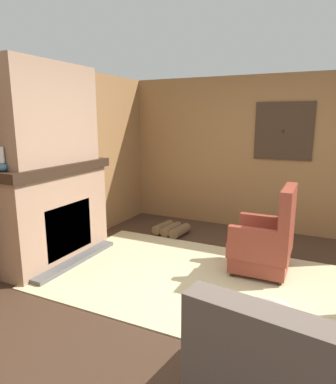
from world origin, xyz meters
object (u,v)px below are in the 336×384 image
Objects in this scene: firewood_stack at (171,229)px; oil_lamp_vase at (2,163)px; decorative_plate_on_mantel at (52,152)px; armchair at (266,243)px; sofa_segment at (299,380)px; storage_case at (73,155)px.

oil_lamp_vase is at bearing -112.09° from firewood_stack.
firewood_stack is 2.19m from decorative_plate_on_mantel.
oil_lamp_vase reaches higher than armchair.
oil_lamp_vase is 0.20× the size of sofa_segment.
storage_case reaches higher than armchair.
decorative_plate_on_mantel is at bearing 15.37° from armchair.
storage_case is 0.21× the size of sofa_segment.
armchair is at bearing 30.24° from oil_lamp_vase.
decorative_plate_on_mantel is (-0.92, -1.49, 1.30)m from firewood_stack.
sofa_segment is (3.02, -0.56, -1.04)m from oil_lamp_vase.
oil_lamp_vase is at bearing 88.21° from sofa_segment.
decorative_plate_on_mantel reaches higher than sofa_segment.
firewood_stack is at bearing 46.03° from sofa_segment.
armchair is 3.77× the size of decorative_plate_on_mantel.
storage_case is 0.36m from decorative_plate_on_mantel.
decorative_plate_on_mantel is at bearing 75.79° from sofa_segment.
decorative_plate_on_mantel is 0.21× the size of sofa_segment.
oil_lamp_vase is 1.07m from storage_case.
firewood_stack is 0.40× the size of sofa_segment.
sofa_segment is at bearing -52.63° from firewood_stack.
storage_case is at bearing 86.71° from decorative_plate_on_mantel.
firewood_stack is at bearing -26.93° from armchair.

